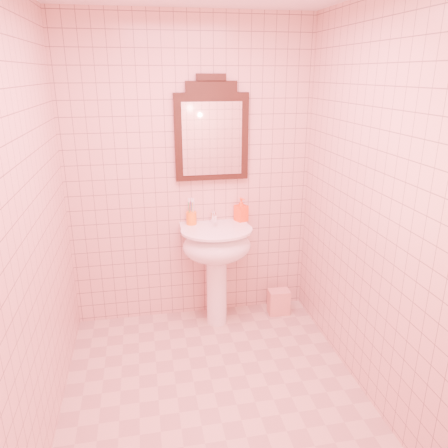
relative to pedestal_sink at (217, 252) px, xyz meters
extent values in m
plane|color=#C8A790|center=(-0.17, -0.87, -0.66)|extent=(2.20, 2.20, 0.00)
cube|color=#DEA89B|center=(-0.17, 0.23, 0.59)|extent=(2.00, 0.02, 2.50)
cylinder|color=white|center=(0.00, 0.01, -0.31)|extent=(0.17, 0.17, 0.70)
ellipsoid|color=white|center=(0.00, -0.01, 0.06)|extent=(0.56, 0.46, 0.28)
cube|color=white|center=(0.00, 0.15, 0.17)|extent=(0.56, 0.15, 0.05)
cylinder|color=white|center=(0.00, -0.01, 0.19)|extent=(0.58, 0.58, 0.02)
cylinder|color=white|center=(0.00, 0.15, 0.25)|extent=(0.04, 0.04, 0.09)
cylinder|color=white|center=(0.00, 0.10, 0.28)|extent=(0.02, 0.10, 0.02)
cylinder|color=white|center=(0.00, 0.05, 0.26)|extent=(0.02, 0.02, 0.04)
cube|color=white|center=(0.00, 0.16, 0.30)|extent=(0.02, 0.07, 0.01)
cube|color=black|center=(0.00, 0.20, 0.91)|extent=(0.59, 0.05, 0.69)
cube|color=black|center=(0.00, 0.20, 1.29)|extent=(0.40, 0.05, 0.09)
cube|color=black|center=(0.00, 0.20, 1.36)|extent=(0.23, 0.05, 0.06)
cube|color=white|center=(0.00, 0.17, 0.90)|extent=(0.48, 0.01, 0.57)
cylinder|color=orange|center=(-0.18, 0.15, 0.25)|extent=(0.09, 0.09, 0.11)
cylinder|color=silver|center=(-0.17, 0.15, 0.30)|extent=(0.01, 0.01, 0.20)
cylinder|color=#338CD8|center=(-0.18, 0.17, 0.30)|extent=(0.01, 0.01, 0.20)
cylinder|color=#E5334C|center=(-0.20, 0.16, 0.30)|extent=(0.01, 0.01, 0.20)
cylinder|color=#3FBF59|center=(-0.20, 0.14, 0.30)|extent=(0.01, 0.01, 0.20)
cylinder|color=#D8CC4C|center=(-0.18, 0.13, 0.30)|extent=(0.01, 0.01, 0.20)
imported|color=#FF4415|center=(0.24, 0.16, 0.30)|extent=(0.12, 0.12, 0.20)
cube|color=#CF797E|center=(0.57, 0.05, -0.55)|extent=(0.19, 0.13, 0.22)
camera|label=1|loc=(-0.56, -3.26, 1.39)|focal=35.00mm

